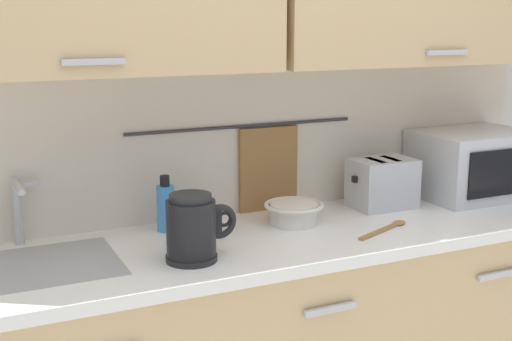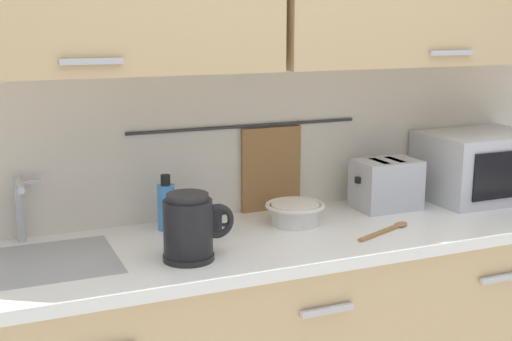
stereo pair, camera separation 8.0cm
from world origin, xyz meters
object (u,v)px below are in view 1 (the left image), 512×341
mixing_bowl (294,212)px  wooden_spoon (388,228)px  dish_soap_bottle (165,207)px  electric_kettle (192,228)px  toaster (382,183)px  microwave (473,164)px  mug_near_sink (211,221)px

mixing_bowl → wooden_spoon: bearing=-36.4°
wooden_spoon → dish_soap_bottle: bearing=156.1°
electric_kettle → toaster: electric_kettle is taller
electric_kettle → wooden_spoon: electric_kettle is taller
toaster → wooden_spoon: (-0.15, -0.25, -0.09)m
electric_kettle → mixing_bowl: bearing=23.9°
microwave → electric_kettle: 1.33m
electric_kettle → mixing_bowl: size_ratio=1.06×
dish_soap_bottle → mixing_bowl: size_ratio=0.92×
mug_near_sink → toaster: 0.73m
mug_near_sink → toaster: size_ratio=0.47×
electric_kettle → wooden_spoon: (0.72, 0.01, -0.10)m
microwave → dish_soap_bottle: bearing=176.5°
microwave → wooden_spoon: (-0.59, -0.23, -0.13)m
microwave → electric_kettle: microwave is taller
electric_kettle → wooden_spoon: 0.73m
electric_kettle → mixing_bowl: 0.50m
microwave → mixing_bowl: (-0.85, -0.04, -0.09)m
dish_soap_bottle → wooden_spoon: size_ratio=0.74×
toaster → mug_near_sink: bearing=-176.3°
microwave → dish_soap_bottle: microwave is taller
toaster → wooden_spoon: 0.30m
electric_kettle → mixing_bowl: electric_kettle is taller
wooden_spoon → microwave: bearing=21.7°
microwave → mixing_bowl: size_ratio=2.15×
mixing_bowl → wooden_spoon: 0.33m
dish_soap_bottle → mixing_bowl: 0.46m
mixing_bowl → toaster: 0.42m
mug_near_sink → dish_soap_bottle: bearing=138.5°
dish_soap_bottle → wooden_spoon: dish_soap_bottle is taller
mixing_bowl → wooden_spoon: mixing_bowl is taller
dish_soap_bottle → mug_near_sink: bearing=-41.5°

